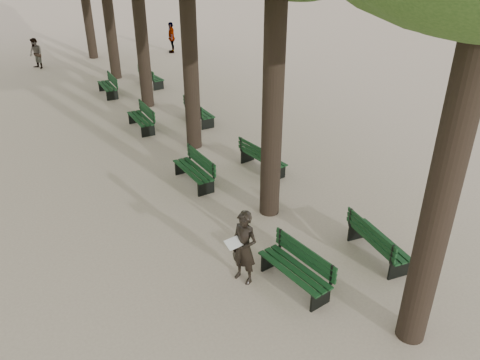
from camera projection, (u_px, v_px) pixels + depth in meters
ground at (284, 297)px, 9.71m from camera, size 120.00×120.00×0.00m
bench_left_0 at (294, 276)px, 9.89m from camera, size 0.80×1.86×0.92m
bench_left_1 at (194, 175)px, 13.97m from camera, size 0.65×1.82×0.92m
bench_left_2 at (141, 123)px, 17.82m from camera, size 0.57×1.80×0.92m
bench_left_3 at (108, 89)px, 21.58m from camera, size 0.61×1.81×0.92m
bench_right_0 at (377, 247)px, 10.79m from camera, size 0.79×1.86×0.92m
bench_right_1 at (263, 162)px, 14.75m from camera, size 0.80×1.86×0.92m
bench_right_2 at (199, 116)px, 18.50m from camera, size 0.58×1.80×0.92m
bench_right_3 at (152, 80)px, 22.90m from camera, size 0.76×1.85×0.92m
man_with_map at (244, 247)px, 9.80m from camera, size 0.73×0.76×1.70m
pedestrian_c at (171, 37)px, 28.96m from camera, size 0.70×1.14×1.85m
pedestrian_a at (36, 54)px, 25.58m from camera, size 0.66×0.86×1.63m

